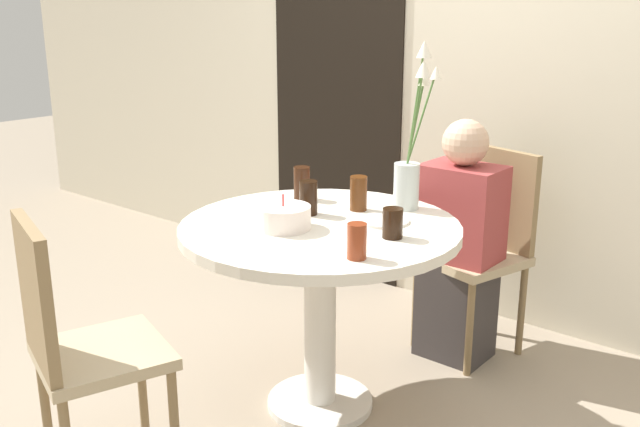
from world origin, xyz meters
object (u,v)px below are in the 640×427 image
(side_plate, at_px, (383,221))
(drink_glass_0, at_px, (308,198))
(chair_right_flank, at_px, (76,338))
(drink_glass_3, at_px, (302,183))
(drink_glass_4, at_px, (357,241))
(drink_glass_1, at_px, (359,193))
(drink_glass_2, at_px, (393,223))
(flower_vase, at_px, (411,157))
(birthday_cake, at_px, (283,217))
(chair_left_flank, at_px, (484,238))
(person_woman, at_px, (459,249))

(side_plate, bearing_deg, drink_glass_0, -160.31)
(chair_right_flank, relative_size, drink_glass_3, 6.79)
(drink_glass_4, bearing_deg, drink_glass_1, 125.90)
(drink_glass_2, height_order, drink_glass_3, drink_glass_3)
(flower_vase, distance_m, drink_glass_3, 0.49)
(birthday_cake, bearing_deg, flower_vase, 65.66)
(chair_left_flank, bearing_deg, drink_glass_2, -70.67)
(chair_right_flank, xyz_separation_m, person_woman, (0.50, 1.60, -0.02))
(drink_glass_1, relative_size, drink_glass_4, 1.17)
(flower_vase, distance_m, side_plate, 0.29)
(side_plate, xyz_separation_m, drink_glass_1, (-0.17, 0.07, 0.06))
(drink_glass_1, xyz_separation_m, drink_glass_3, (-0.29, -0.01, -0.00))
(chair_left_flank, xyz_separation_m, drink_glass_3, (-0.53, -0.66, 0.30))
(birthday_cake, relative_size, flower_vase, 0.30)
(chair_left_flank, height_order, side_plate, chair_left_flank)
(drink_glass_4, bearing_deg, chair_right_flank, -134.19)
(flower_vase, xyz_separation_m, side_plate, (0.01, -0.20, -0.21))
(drink_glass_0, distance_m, person_woman, 0.80)
(drink_glass_3, bearing_deg, chair_right_flank, -90.60)
(chair_left_flank, distance_m, drink_glass_2, 0.90)
(flower_vase, bearing_deg, birthday_cake, -114.34)
(drink_glass_2, bearing_deg, drink_glass_0, 175.33)
(chair_left_flank, distance_m, birthday_cake, 1.10)
(flower_vase, relative_size, drink_glass_0, 4.95)
(chair_right_flank, bearing_deg, drink_glass_4, -115.28)
(drink_glass_1, distance_m, drink_glass_4, 0.57)
(drink_glass_4, bearing_deg, person_woman, 98.08)
(drink_glass_1, relative_size, drink_glass_3, 1.00)
(drink_glass_1, bearing_deg, person_woman, 68.10)
(chair_left_flank, xyz_separation_m, drink_glass_1, (-0.24, -0.64, 0.30))
(chair_left_flank, xyz_separation_m, chair_right_flank, (-0.54, -1.75, 0.00))
(side_plate, height_order, drink_glass_4, drink_glass_4)
(chair_right_flank, bearing_deg, drink_glass_3, -71.69)
(drink_glass_2, distance_m, drink_glass_3, 0.62)
(chair_left_flank, relative_size, chair_right_flank, 1.00)
(chair_right_flank, bearing_deg, drink_glass_2, -104.69)
(chair_right_flank, height_order, drink_glass_1, chair_right_flank)
(flower_vase, bearing_deg, drink_glass_4, -73.38)
(flower_vase, height_order, drink_glass_1, flower_vase)
(chair_right_flank, height_order, drink_glass_4, chair_right_flank)
(drink_glass_1, bearing_deg, drink_glass_4, -54.10)
(side_plate, height_order, drink_glass_0, drink_glass_0)
(chair_right_flank, bearing_deg, flower_vase, -91.33)
(drink_glass_0, xyz_separation_m, drink_glass_3, (-0.17, 0.16, 0.00))
(birthday_cake, xyz_separation_m, drink_glass_4, (0.40, -0.09, 0.02))
(birthday_cake, distance_m, person_woman, 0.95)
(drink_glass_0, bearing_deg, chair_right_flank, -101.05)
(drink_glass_0, distance_m, drink_glass_1, 0.21)
(chair_right_flank, bearing_deg, drink_glass_1, -86.18)
(drink_glass_2, relative_size, drink_glass_3, 0.78)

